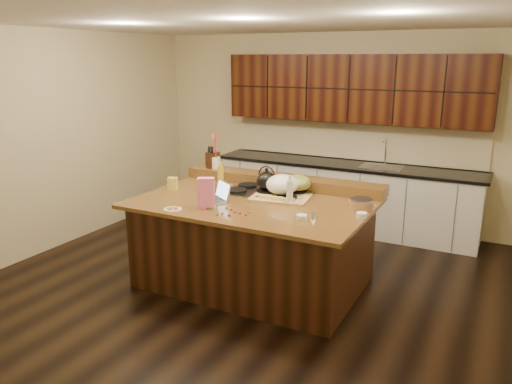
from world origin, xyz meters
The scene contains 34 objects.
room centered at (0.00, 0.00, 1.35)m, with size 5.52×5.02×2.72m.
island centered at (0.00, 0.00, 0.46)m, with size 2.40×1.60×0.92m.
back_ledge centered at (0.00, 0.70, 0.98)m, with size 2.40×0.30×0.12m, color black.
cooktop centered at (0.00, 0.30, 0.94)m, with size 0.92×0.52×0.05m.
back_counter centered at (0.30, 2.23, 0.98)m, with size 3.70×0.66×2.40m.
kettle centered at (0.00, 0.30, 1.06)m, with size 0.22×0.22×0.20m, color black.
green_bowl centered at (0.30, 0.43, 1.05)m, with size 0.31×0.31×0.17m, color olive.
laptop centered at (-0.32, -0.17, 0.97)m, with size 0.37×0.35×0.20m.
oil_bottle centered at (-0.52, 0.20, 1.06)m, with size 0.07×0.07×0.27m, color gold.
vinegar_bottle centered at (0.39, 0.03, 1.04)m, with size 0.06×0.06×0.25m, color silver.
wooden_tray centered at (0.21, 0.25, 1.03)m, with size 0.65×0.52×0.24m.
ramekin_a centered at (0.68, -0.36, 0.94)m, with size 0.10×0.10×0.04m, color white.
ramekin_b centered at (1.15, 0.26, 0.94)m, with size 0.10×0.10×0.04m, color white.
ramekin_c centered at (1.15, -0.04, 0.94)m, with size 0.10×0.10×0.04m, color white.
strainer_bowl centered at (1.08, 0.19, 0.97)m, with size 0.24×0.24×0.09m, color #996B3F.
kitchen_timer centered at (0.76, -0.28, 0.96)m, with size 0.08×0.08×0.07m, color silver.
pink_bag centered at (-0.29, -0.45, 1.07)m, with size 0.16×0.09×0.31m, color pink.
candy_plate centered at (-0.55, -0.65, 0.93)m, with size 0.18×0.18×0.01m, color white.
package_box centered at (-1.00, -0.04, 0.99)m, with size 0.10×0.07×0.14m, color #D9C14C.
utensil_crock centered at (-0.90, 0.70, 1.11)m, with size 0.12×0.12×0.14m, color white.
knife_block centered at (-0.94, 0.70, 1.14)m, with size 0.10×0.16×0.19m, color black.
gumdrop_0 centered at (0.03, -0.46, 0.93)m, with size 0.02×0.02×0.02m, color red.
gumdrop_1 centered at (-0.07, -0.62, 0.93)m, with size 0.02×0.02×0.02m, color #198C26.
gumdrop_2 centered at (0.10, -0.47, 0.93)m, with size 0.02×0.02×0.02m, color red.
gumdrop_3 centered at (-0.23, -0.48, 0.93)m, with size 0.02×0.02×0.02m, color #198C26.
gumdrop_4 centered at (-0.03, -0.40, 0.93)m, with size 0.02×0.02×0.02m, color red.
gumdrop_5 centered at (0.16, -0.39, 0.93)m, with size 0.02×0.02×0.02m, color #198C26.
gumdrop_6 centered at (0.05, -0.58, 0.93)m, with size 0.02×0.02×0.02m, color red.
gumdrop_7 centered at (-0.05, -0.55, 0.93)m, with size 0.02×0.02×0.02m, color #198C26.
gumdrop_8 centered at (-0.26, -0.48, 0.93)m, with size 0.02×0.02×0.02m, color red.
gumdrop_9 centered at (-0.21, -0.47, 0.93)m, with size 0.02×0.02×0.02m, color #198C26.
gumdrop_10 centered at (0.03, -0.57, 0.93)m, with size 0.02×0.02×0.02m, color red.
gumdrop_11 centered at (-0.10, -0.39, 0.93)m, with size 0.02×0.02×0.02m, color #198C26.
gumdrop_12 centered at (0.17, -0.49, 0.93)m, with size 0.02×0.02×0.02m, color red.
Camera 1 is at (2.30, -4.40, 2.35)m, focal length 35.00 mm.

